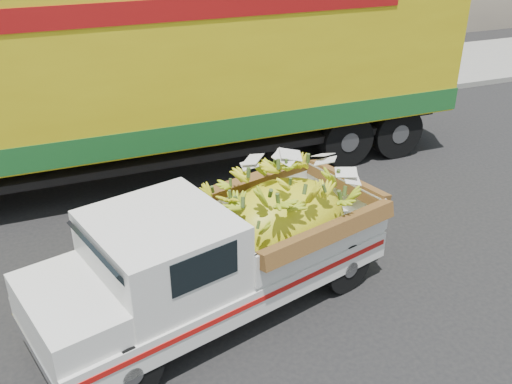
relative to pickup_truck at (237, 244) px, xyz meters
name	(u,v)px	position (x,y,z in m)	size (l,w,h in m)	color
ground	(201,298)	(-0.49, 0.19, -0.88)	(100.00, 100.00, 0.00)	black
curb	(117,131)	(-0.49, 6.78, -0.80)	(60.00, 0.25, 0.15)	gray
sidewalk	(103,104)	(-0.49, 8.88, -0.81)	(60.00, 4.00, 0.14)	gray
pickup_truck	(237,244)	(0.00, 0.00, 0.00)	(4.94, 2.84, 1.64)	black
semi_trailer	(160,68)	(0.11, 4.33, 1.24)	(12.00, 2.57, 3.80)	black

